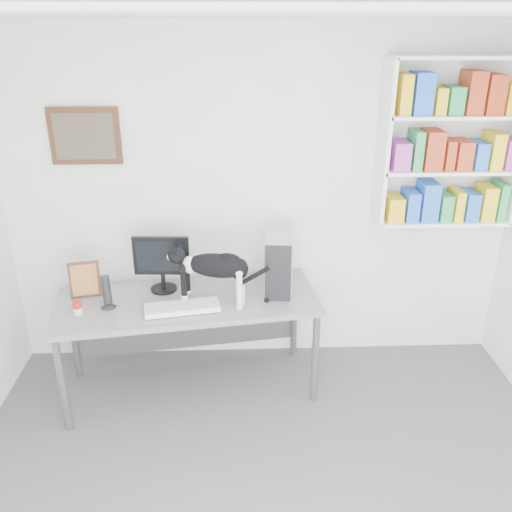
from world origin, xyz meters
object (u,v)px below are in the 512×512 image
(desk, at_px, (190,345))
(cat, at_px, (215,278))
(bookshelf, at_px, (451,143))
(pc_tower, at_px, (279,261))
(speaker, at_px, (107,291))
(soup_can, at_px, (77,308))
(keyboard, at_px, (182,307))
(monitor, at_px, (162,263))
(leaning_print, at_px, (84,279))

(desk, bearing_deg, cat, -28.50)
(bookshelf, xyz_separation_m, pc_tower, (-1.27, -0.22, -0.83))
(bookshelf, bearing_deg, speaker, -168.99)
(desk, xyz_separation_m, soup_can, (-0.75, -0.19, 0.44))
(keyboard, distance_m, soup_can, 0.72)
(bookshelf, bearing_deg, desk, -168.96)
(monitor, height_order, leaning_print, monitor)
(pc_tower, relative_size, speaker, 1.75)
(leaning_print, relative_size, soup_can, 2.95)
(leaning_print, bearing_deg, speaker, -56.73)
(desk, bearing_deg, keyboard, -107.37)
(keyboard, relative_size, pc_tower, 1.17)
(bookshelf, distance_m, keyboard, 2.31)
(soup_can, distance_m, cat, 0.98)
(cat, bearing_deg, desk, 173.34)
(desk, distance_m, monitor, 0.67)
(pc_tower, height_order, leaning_print, pc_tower)
(keyboard, relative_size, cat, 0.79)
(cat, bearing_deg, speaker, -164.05)
(speaker, bearing_deg, leaning_print, 112.42)
(bookshelf, xyz_separation_m, speaker, (-2.52, -0.49, -0.93))
(desk, relative_size, speaker, 7.45)
(speaker, height_order, soup_can, speaker)
(desk, relative_size, leaning_print, 6.95)
(keyboard, xyz_separation_m, cat, (0.23, 0.09, 0.18))
(pc_tower, distance_m, soup_can, 1.49)
(speaker, relative_size, leaning_print, 0.93)
(monitor, relative_size, leaning_print, 1.62)
(monitor, bearing_deg, leaning_print, -170.40)
(bookshelf, relative_size, leaning_print, 4.51)
(speaker, xyz_separation_m, soup_can, (-0.19, -0.08, -0.08))
(monitor, xyz_separation_m, cat, (0.40, -0.24, -0.02))
(desk, height_order, cat, cat)
(leaning_print, bearing_deg, desk, -19.42)
(monitor, bearing_deg, speaker, -141.35)
(speaker, bearing_deg, desk, -12.76)
(desk, bearing_deg, speaker, -177.25)
(soup_can, bearing_deg, keyboard, 2.26)
(keyboard, bearing_deg, monitor, 107.40)
(desk, height_order, leaning_print, leaning_print)
(monitor, relative_size, cat, 0.67)
(leaning_print, bearing_deg, bookshelf, -6.63)
(leaning_print, height_order, soup_can, leaning_print)
(speaker, height_order, cat, cat)
(soup_can, bearing_deg, monitor, 32.15)
(monitor, bearing_deg, soup_can, -145.29)
(pc_tower, distance_m, cat, 0.54)
(leaning_print, distance_m, soup_can, 0.29)
(bookshelf, distance_m, monitor, 2.32)
(bookshelf, bearing_deg, leaning_print, -173.82)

